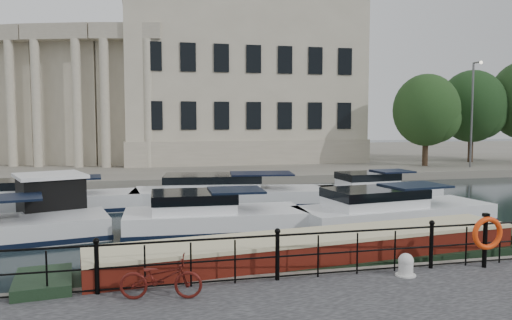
{
  "coord_description": "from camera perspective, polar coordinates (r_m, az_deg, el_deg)",
  "views": [
    {
      "loc": [
        -3.1,
        -13.15,
        4.28
      ],
      "look_at": [
        0.5,
        2.0,
        3.0
      ],
      "focal_mm": 35.0,
      "sensor_mm": 36.0,
      "label": 1
    }
  ],
  "objects": [
    {
      "name": "harbour_hut",
      "position": [
        21.49,
        -22.4,
        -4.56
      ],
      "size": [
        4.12,
        3.79,
        2.21
      ],
      "rotation": [
        0.0,
        0.0,
        0.35
      ],
      "color": "#6B665B",
      "rests_on": "ground_plane"
    },
    {
      "name": "life_ring_post",
      "position": [
        13.84,
        24.9,
        -7.69
      ],
      "size": [
        0.85,
        0.21,
        1.38
      ],
      "color": "black",
      "rests_on": "near_quay"
    },
    {
      "name": "railing",
      "position": [
        11.74,
        2.46,
        -10.51
      ],
      "size": [
        24.14,
        0.14,
        1.22
      ],
      "color": "black",
      "rests_on": "near_quay"
    },
    {
      "name": "cabin_cruisers",
      "position": [
        21.7,
        -5.92,
        -5.71
      ],
      "size": [
        26.29,
        10.34,
        1.99
      ],
      "color": "silver",
      "rests_on": "ground_plane"
    },
    {
      "name": "ground_plane",
      "position": [
        14.17,
        -0.1,
        -12.88
      ],
      "size": [
        160.0,
        160.0,
        0.0
      ],
      "primitive_type": "plane",
      "color": "black",
      "rests_on": "ground"
    },
    {
      "name": "civic_building",
      "position": [
        47.98,
        -10.94,
        7.91
      ],
      "size": [
        53.55,
        31.84,
        16.85
      ],
      "color": "#ADA38C",
      "rests_on": "far_bank"
    },
    {
      "name": "mooring_bollard",
      "position": [
        12.66,
        16.75,
        -11.44
      ],
      "size": [
        0.48,
        0.48,
        0.54
      ],
      "color": "silver",
      "rests_on": "near_quay"
    },
    {
      "name": "bicycle",
      "position": [
        10.8,
        -10.81,
        -13.07
      ],
      "size": [
        1.79,
        0.9,
        0.9
      ],
      "primitive_type": "imported",
      "rotation": [
        0.0,
        0.0,
        1.39
      ],
      "color": "#4C110D",
      "rests_on": "near_quay"
    },
    {
      "name": "narrowboat",
      "position": [
        13.84,
        6.87,
        -11.77
      ],
      "size": [
        15.07,
        3.76,
        1.55
      ],
      "rotation": [
        0.0,
        0.0,
        0.12
      ],
      "color": "black",
      "rests_on": "ground_plane"
    },
    {
      "name": "far_bank",
      "position": [
        52.39,
        -9.94,
        0.25
      ],
      "size": [
        120.0,
        42.0,
        0.55
      ],
      "primitive_type": "cube",
      "color": "#6B665B",
      "rests_on": "ground_plane"
    },
    {
      "name": "trees",
      "position": [
        46.78,
        25.02,
        5.54
      ],
      "size": [
        16.38,
        7.73,
        8.86
      ],
      "color": "black",
      "rests_on": "far_bank"
    }
  ]
}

